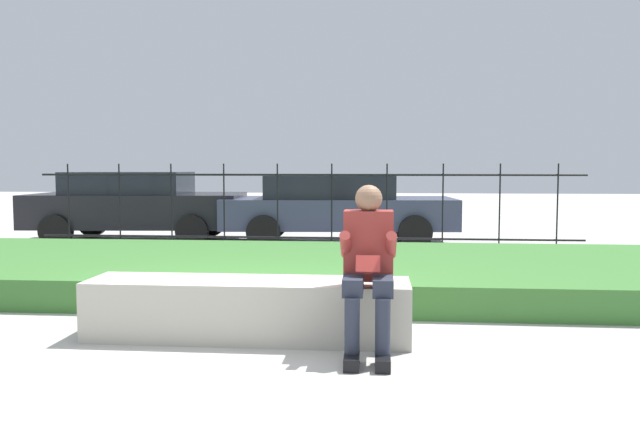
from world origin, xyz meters
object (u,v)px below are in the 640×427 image
object	(u,v)px
person_seated_reader	(368,261)
car_parked_left	(136,204)
stone_bench	(248,312)
car_parked_center	(336,207)

from	to	relation	value
person_seated_reader	car_parked_left	size ratio (longest dim) A/B	0.32
stone_bench	car_parked_center	size ratio (longest dim) A/B	0.61
stone_bench	car_parked_center	distance (m)	6.63
person_seated_reader	car_parked_center	size ratio (longest dim) A/B	0.29
stone_bench	car_parked_center	world-z (taller)	car_parked_center
stone_bench	person_seated_reader	size ratio (longest dim) A/B	2.07
stone_bench	car_parked_left	xyz separation A→B (m)	(-3.55, 6.60, 0.50)
stone_bench	person_seated_reader	world-z (taller)	person_seated_reader
car_parked_center	car_parked_left	bearing A→B (deg)	175.95
stone_bench	person_seated_reader	distance (m)	1.16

